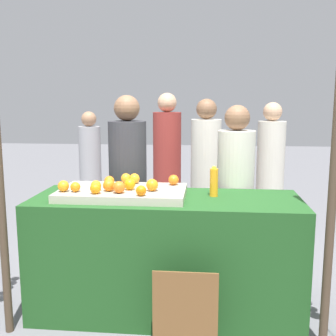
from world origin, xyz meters
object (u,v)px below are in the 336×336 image
juice_bottle (214,182)px  vendor_right (235,204)px  orange_0 (63,186)px  orange_1 (135,179)px  chalkboard_sign (185,314)px  vendor_left (128,196)px  stall_counter (166,255)px

juice_bottle → vendor_right: vendor_right is taller
orange_0 → orange_1: size_ratio=1.01×
chalkboard_sign → vendor_left: bearing=117.4°
stall_counter → orange_1: orange_1 is taller
orange_0 → juice_bottle: bearing=11.2°
orange_1 → vendor_left: vendor_left is taller
vendor_left → vendor_right: (0.96, -0.05, -0.04)m
orange_0 → chalkboard_sign: size_ratio=0.14×
stall_counter → chalkboard_sign: (0.18, -0.55, -0.18)m
orange_0 → vendor_right: (1.29, 0.67, -0.27)m
stall_counter → juice_bottle: 0.67m
vendor_right → orange_1: bearing=-158.4°
orange_0 → vendor_left: vendor_left is taller
stall_counter → orange_1: (-0.28, 0.20, 0.56)m
orange_0 → chalkboard_sign: bearing=-23.8°
chalkboard_sign → vendor_left: 1.36m
orange_0 → orange_1: bearing=36.2°
chalkboard_sign → vendor_right: 1.23m
juice_bottle → orange_1: bearing=168.8°
orange_1 → vendor_right: bearing=21.6°
stall_counter → vendor_left: vendor_left is taller
chalkboard_sign → vendor_left: size_ratio=0.34×
juice_bottle → chalkboard_sign: (-0.18, -0.62, -0.74)m
juice_bottle → vendor_left: bearing=146.8°
chalkboard_sign → stall_counter: bearing=108.1°
juice_bottle → vendor_left: 0.94m
orange_0 → vendor_right: vendor_right is taller
juice_bottle → chalkboard_sign: 0.99m
stall_counter → orange_1: size_ratio=24.53×
orange_1 → vendor_left: bearing=108.9°
stall_counter → chalkboard_sign: size_ratio=3.48×
orange_0 → vendor_left: size_ratio=0.05×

